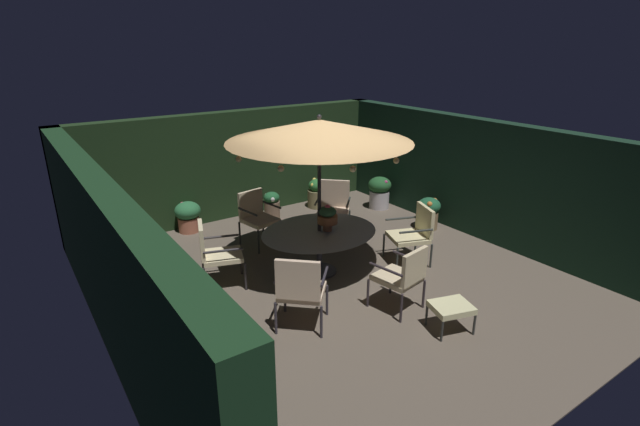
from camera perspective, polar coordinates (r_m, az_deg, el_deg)
ground_plane at (r=7.60m, az=1.99°, el=-7.71°), size 6.86×7.39×0.02m
hedge_backdrop_rear at (r=10.08m, az=-10.06°, el=5.87°), size 6.86×0.30×2.20m
hedge_backdrop_left at (r=5.95m, az=-24.35°, el=-5.98°), size 0.30×7.39×2.20m
hedge_backdrop_right at (r=9.39m, az=18.43°, el=4.08°), size 0.30×7.39×2.20m
patio_dining_table at (r=7.46m, az=-0.08°, el=-2.82°), size 1.89×1.60×0.72m
patio_umbrella at (r=6.98m, az=-0.09°, el=9.90°), size 2.77×2.77×2.54m
centerpiece_planter at (r=7.34m, az=0.91°, el=-0.40°), size 0.32×0.32×0.43m
patio_chair_north at (r=8.98m, az=1.66°, el=0.97°), size 0.85×0.85×1.04m
patio_chair_northeast at (r=8.63m, az=-7.69°, el=-0.13°), size 0.66×0.68×0.98m
patio_chair_east at (r=7.25m, az=-12.62°, el=-4.44°), size 0.77×0.74×1.02m
patio_chair_southeast at (r=6.03m, az=-2.40°, el=-8.99°), size 0.83×0.83×1.05m
patio_chair_south at (r=6.55m, az=10.03°, el=-7.31°), size 0.66×0.69×0.95m
patio_chair_southwest at (r=8.01m, az=11.31°, el=-2.16°), size 0.81×0.80×0.97m
ottoman_footrest at (r=6.37m, az=15.60°, el=-11.03°), size 0.60×0.54×0.37m
potted_plant_right_far at (r=8.88m, az=-24.45°, el=-3.33°), size 0.34×0.35×0.54m
potted_plant_back_center at (r=9.56m, az=13.01°, el=0.15°), size 0.45×0.45×0.64m
potted_plant_front_corner at (r=10.55m, az=7.20°, el=2.63°), size 0.51×0.51×0.71m
potted_plant_left_near at (r=9.89m, az=-5.84°, el=0.96°), size 0.33×0.34×0.58m
potted_plant_left_far at (r=9.54m, az=-15.67°, el=-0.27°), size 0.50×0.50×0.60m
potted_plant_back_right at (r=10.56m, az=-0.31°, el=2.39°), size 0.45×0.45×0.64m
potted_plant_right_near at (r=7.22m, az=-21.25°, el=-6.83°), size 0.60×0.60×0.79m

